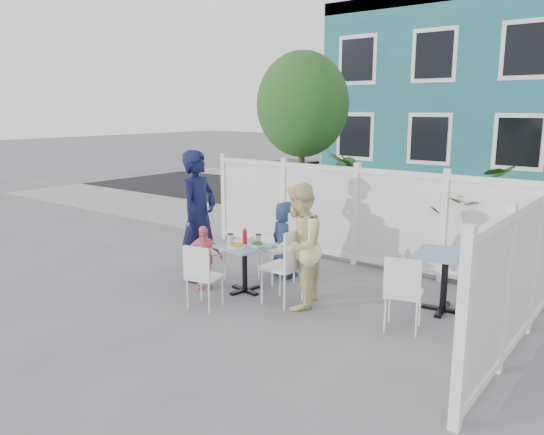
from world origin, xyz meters
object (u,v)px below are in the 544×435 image
Objects in this scene: chair_left at (204,246)px; chair_right at (288,261)px; spare_table at (445,266)px; man at (199,216)px; utility_cabinet at (295,196)px; chair_near at (201,272)px; woman at (299,246)px; boy at (285,239)px; main_table at (245,256)px; chair_back at (281,241)px; toddler at (204,257)px.

chair_left is 1.56m from chair_right.
man reaches higher than spare_table.
man is (-0.11, 0.01, 0.44)m from chair_left.
utility_cabinet is 1.37× the size of chair_right.
spare_table is (4.24, -2.75, -0.10)m from utility_cabinet.
chair_left is at bearing 122.11° from chair_near.
woman reaches higher than boy.
main_table is at bearing 84.05° from chair_left.
chair_near is at bearing -90.30° from main_table.
man is 1.35m from boy.
spare_table is 1.98m from chair_right.
chair_left is at bearing -71.79° from utility_cabinet.
chair_near reaches higher than main_table.
spare_table is 0.80× the size of chair_right.
woman reaches higher than spare_table.
utility_cabinet is 3.84m from chair_left.
chair_left is 1.74m from woman.
chair_back is 1.59m from chair_near.
woman is (0.92, 0.83, 0.31)m from chair_near.
spare_table is 0.42× the size of man.
woman is at bearing -22.32° from toddler.
toddler is at bearing 122.16° from chair_near.
chair_right is 0.27m from woman.
boy is (0.83, 0.89, 0.05)m from chair_left.
chair_near is at bearing -144.07° from man.
man reaches higher than chair_left.
spare_table is at bearing -9.61° from toddler.
boy is at bearing 132.52° from chair_left.
spare_table is 3.26m from toddler.
woman reaches higher than utility_cabinet.
toddler is (-3.01, -1.23, -0.13)m from spare_table.
main_table is at bearing -158.36° from spare_table.
spare_table is 1.85m from woman.
chair_left is 0.79× the size of boy.
man is 1.84m from woman.
utility_cabinet is 3.52m from chair_back.
utility_cabinet is at bearing 2.77° from man.
spare_table is 3.41m from chair_left.
toddler reaches higher than main_table.
chair_right reaches higher than chair_near.
utility_cabinet reaches higher than toddler.
utility_cabinet is at bearing -47.32° from boy.
man is (0.86, -3.70, 0.27)m from utility_cabinet.
woman is 1.75× the size of toddler.
man is (-0.91, 0.03, 0.45)m from main_table.
chair_near reaches higher than spare_table.
chair_right reaches higher than main_table.
chair_near is 0.92× the size of toddler.
chair_back is 0.18m from boy.
spare_table is at bearing -168.37° from boy.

